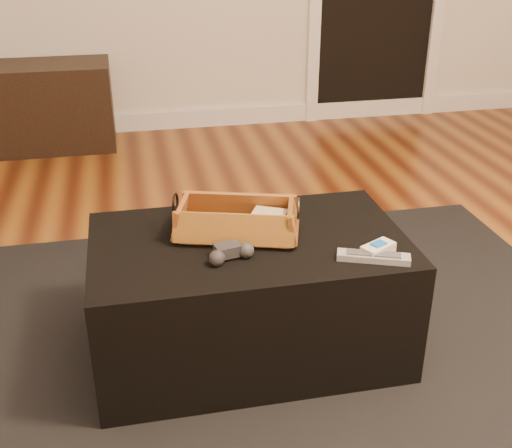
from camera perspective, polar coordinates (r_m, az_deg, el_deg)
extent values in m
cube|color=brown|center=(2.17, 3.31, -13.17)|extent=(5.00, 5.50, 0.01)
cube|color=white|center=(4.57, -5.57, 9.30)|extent=(5.00, 0.04, 0.12)
cube|color=black|center=(4.34, -21.66, 9.51)|extent=(1.35, 0.45, 0.53)
cube|color=black|center=(2.22, -0.35, -11.70)|extent=(2.60, 2.00, 0.01)
cube|color=black|center=(2.14, -0.64, -6.32)|extent=(1.00, 0.60, 0.42)
cube|color=black|center=(2.04, -2.33, -0.53)|extent=(0.21, 0.08, 0.02)
cube|color=#CAAD8C|center=(2.06, 1.22, 0.35)|extent=(0.13, 0.11, 0.06)
cube|color=brown|center=(2.06, -1.72, -0.81)|extent=(0.38, 0.25, 0.01)
cube|color=#AE5F27|center=(2.11, -1.47, 1.61)|extent=(0.37, 0.14, 0.10)
cube|color=#B16F28|center=(1.96, -2.04, -0.49)|extent=(0.37, 0.14, 0.10)
cube|color=#935821|center=(2.02, 3.34, 0.40)|extent=(0.09, 0.19, 0.10)
cube|color=#AB6226|center=(2.06, -6.72, 0.79)|extent=(0.09, 0.19, 0.10)
torus|color=#312B20|center=(2.00, 3.79, 1.40)|extent=(0.03, 0.07, 0.07)
torus|color=black|center=(2.05, -7.18, 1.80)|extent=(0.03, 0.07, 0.07)
cube|color=#28282A|center=(1.92, -2.55, -2.32)|extent=(0.09, 0.07, 0.04)
sphere|color=#252527|center=(1.88, -3.49, -3.05)|extent=(0.06, 0.06, 0.05)
sphere|color=#2D2C2F|center=(1.92, -0.88, -2.35)|extent=(0.06, 0.06, 0.05)
cube|color=#A9ABB1|center=(1.94, 10.40, -2.92)|extent=(0.22, 0.12, 0.02)
cube|color=#404144|center=(1.93, 10.43, -2.60)|extent=(0.16, 0.09, 0.00)
cube|color=silver|center=(1.97, 10.80, -2.24)|extent=(0.12, 0.10, 0.03)
cube|color=blue|center=(1.96, 10.85, -1.75)|extent=(0.05, 0.05, 0.01)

